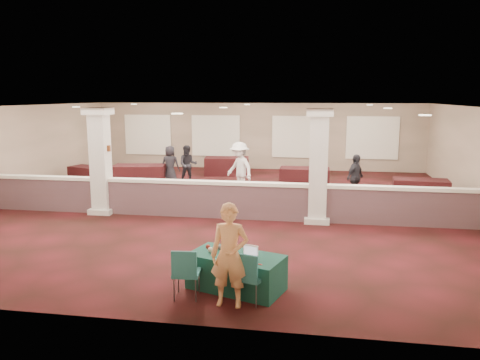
% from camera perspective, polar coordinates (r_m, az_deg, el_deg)
% --- Properties ---
extents(ground, '(16.00, 16.00, 0.00)m').
position_cam_1_polar(ground, '(15.33, -1.95, -3.16)').
color(ground, '#3F0F12').
rests_on(ground, ground).
extents(wall_back, '(16.00, 0.04, 3.20)m').
position_cam_1_polar(wall_back, '(22.90, 1.96, 5.36)').
color(wall_back, '#7E6C57').
rests_on(wall_back, ground).
extents(wall_front, '(16.00, 0.04, 3.20)m').
position_cam_1_polar(wall_front, '(7.50, -14.09, -5.22)').
color(wall_front, '#7E6C57').
rests_on(wall_front, ground).
extents(ceiling, '(16.00, 16.00, 0.02)m').
position_cam_1_polar(ceiling, '(14.92, -2.02, 8.88)').
color(ceiling, silver).
rests_on(ceiling, wall_back).
extents(partition_wall, '(15.60, 0.28, 1.10)m').
position_cam_1_polar(partition_wall, '(13.78, -3.18, -2.30)').
color(partition_wall, brown).
rests_on(partition_wall, ground).
extents(column_left, '(0.72, 0.72, 3.20)m').
position_cam_1_polar(column_left, '(14.74, -16.64, 2.34)').
color(column_left, silver).
rests_on(column_left, ground).
extents(column_right, '(0.72, 0.72, 3.20)m').
position_cam_1_polar(column_right, '(13.26, 9.54, 1.78)').
color(column_right, silver).
rests_on(column_right, ground).
extents(sconce_left, '(0.12, 0.12, 0.18)m').
position_cam_1_polar(sconce_left, '(14.82, -17.69, 3.74)').
color(sconce_left, brown).
rests_on(sconce_left, column_left).
extents(sconce_right, '(0.12, 0.12, 0.18)m').
position_cam_1_polar(sconce_right, '(14.58, -15.72, 3.74)').
color(sconce_right, brown).
rests_on(sconce_right, column_left).
extents(near_table, '(1.91, 1.36, 0.66)m').
position_cam_1_polar(near_table, '(8.85, -0.47, -11.14)').
color(near_table, '#0F3931').
rests_on(near_table, ground).
extents(conf_chair_main, '(0.58, 0.58, 0.93)m').
position_cam_1_polar(conf_chair_main, '(8.19, 1.05, -11.33)').
color(conf_chair_main, '#1F5A5C').
rests_on(conf_chair_main, ground).
extents(conf_chair_side, '(0.51, 0.51, 0.93)m').
position_cam_1_polar(conf_chair_side, '(8.41, -6.66, -10.81)').
color(conf_chair_side, '#1F5A5C').
rests_on(conf_chair_side, ground).
extents(woman, '(0.65, 0.44, 1.80)m').
position_cam_1_polar(woman, '(8.01, -1.27, -9.17)').
color(woman, '#EB9E66').
rests_on(woman, ground).
extents(far_table_front_left, '(2.16, 1.35, 0.81)m').
position_cam_1_polar(far_table_front_left, '(19.22, -12.14, 0.60)').
color(far_table_front_left, black).
rests_on(far_table_front_left, ground).
extents(far_table_front_center, '(1.95, 1.45, 0.71)m').
position_cam_1_polar(far_table_front_center, '(15.29, 5.64, -1.88)').
color(far_table_front_center, black).
rests_on(far_table_front_center, ground).
extents(far_table_front_right, '(1.89, 1.08, 0.73)m').
position_cam_1_polar(far_table_front_right, '(17.20, 21.14, -1.13)').
color(far_table_front_right, black).
rests_on(far_table_front_right, ground).
extents(far_table_back_left, '(1.81, 1.29, 0.66)m').
position_cam_1_polar(far_table_back_left, '(20.35, -17.90, 0.64)').
color(far_table_back_left, black).
rests_on(far_table_back_left, ground).
extents(far_table_back_center, '(2.09, 1.25, 0.80)m').
position_cam_1_polar(far_table_back_center, '(21.20, -1.62, 1.70)').
color(far_table_back_center, black).
rests_on(far_table_back_center, ground).
extents(far_table_back_right, '(1.91, 0.96, 0.77)m').
position_cam_1_polar(far_table_back_right, '(18.47, 7.86, 0.28)').
color(far_table_back_right, black).
rests_on(far_table_back_right, ground).
extents(attendee_a, '(0.83, 0.59, 1.57)m').
position_cam_1_polar(attendee_a, '(19.14, -6.36, 1.88)').
color(attendee_a, black).
rests_on(attendee_a, ground).
extents(attendee_b, '(1.30, 1.22, 1.91)m').
position_cam_1_polar(attendee_b, '(16.91, -0.06, 1.42)').
color(attendee_b, silver).
rests_on(attendee_b, ground).
extents(attendee_c, '(0.90, 1.03, 1.60)m').
position_cam_1_polar(attendee_c, '(16.41, 13.86, 0.28)').
color(attendee_c, black).
rests_on(attendee_c, ground).
extents(attendee_d, '(0.77, 0.43, 1.55)m').
position_cam_1_polar(attendee_d, '(19.25, -8.51, 1.85)').
color(attendee_d, black).
rests_on(attendee_d, ground).
extents(laptop_base, '(0.35, 0.29, 0.02)m').
position_cam_1_polar(laptop_base, '(8.58, 1.01, -9.44)').
color(laptop_base, silver).
rests_on(laptop_base, near_table).
extents(laptop_screen, '(0.29, 0.10, 0.20)m').
position_cam_1_polar(laptop_screen, '(8.63, 1.33, -8.55)').
color(laptop_screen, silver).
rests_on(laptop_screen, near_table).
extents(screen_glow, '(0.26, 0.09, 0.17)m').
position_cam_1_polar(screen_glow, '(8.63, 1.31, -8.65)').
color(screen_glow, silver).
rests_on(screen_glow, near_table).
extents(knitting, '(0.43, 0.37, 0.03)m').
position_cam_1_polar(knitting, '(8.53, -0.92, -9.53)').
color(knitting, '#B6591D').
rests_on(knitting, near_table).
extents(yarn_cream, '(0.10, 0.10, 0.10)m').
position_cam_1_polar(yarn_cream, '(8.88, -3.62, -8.48)').
color(yarn_cream, beige).
rests_on(yarn_cream, near_table).
extents(yarn_red, '(0.09, 0.09, 0.09)m').
position_cam_1_polar(yarn_red, '(9.06, -3.92, -8.13)').
color(yarn_red, maroon).
rests_on(yarn_red, near_table).
extents(yarn_grey, '(0.09, 0.09, 0.09)m').
position_cam_1_polar(yarn_grey, '(9.00, -2.46, -8.23)').
color(yarn_grey, '#4C4D51').
rests_on(yarn_grey, near_table).
extents(scissors, '(0.11, 0.06, 0.01)m').
position_cam_1_polar(scissors, '(8.28, 2.35, -10.22)').
color(scissors, red).
rests_on(scissors, near_table).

